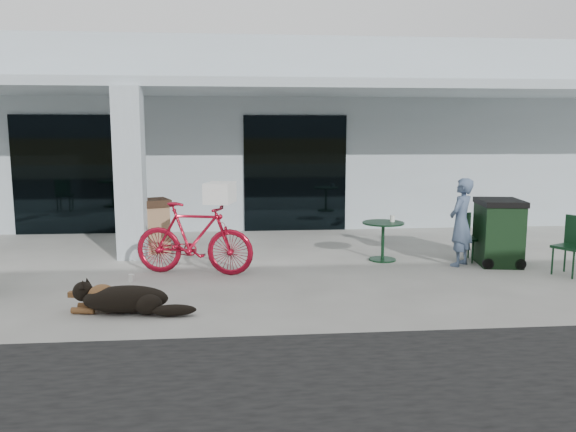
{
  "coord_description": "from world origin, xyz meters",
  "views": [
    {
      "loc": [
        0.44,
        -8.12,
        2.3
      ],
      "look_at": [
        1.23,
        0.59,
        1.0
      ],
      "focal_mm": 35.0,
      "sensor_mm": 36.0,
      "label": 1
    }
  ],
  "objects": [
    {
      "name": "person",
      "position": [
        4.29,
        1.16,
        0.77
      ],
      "size": [
        0.65,
        0.65,
        1.53
      ],
      "primitive_type": "imported",
      "rotation": [
        0.0,
        0.0,
        3.92
      ],
      "color": "#455674",
      "rests_on": "ground"
    },
    {
      "name": "wheeled_bin",
      "position": [
        5.0,
        1.2,
        0.57
      ],
      "size": [
        0.84,
        1.0,
        1.15
      ],
      "primitive_type": null,
      "rotation": [
        0.0,
        0.0,
        -0.16
      ],
      "color": "black",
      "rests_on": "ground"
    },
    {
      "name": "storefront_glass_right",
      "position": [
        1.8,
        4.98,
        1.35
      ],
      "size": [
        2.4,
        0.06,
        2.7
      ],
      "primitive_type": "cube",
      "color": "black",
      "rests_on": "ground"
    },
    {
      "name": "storefront_glass_left",
      "position": [
        -3.2,
        4.98,
        1.35
      ],
      "size": [
        2.8,
        0.06,
        2.7
      ],
      "primitive_type": "cube",
      "color": "black",
      "rests_on": "ground"
    },
    {
      "name": "cup_near_dog",
      "position": [
        -1.23,
        0.6,
        0.05
      ],
      "size": [
        0.1,
        0.1,
        0.11
      ],
      "primitive_type": "cylinder",
      "rotation": [
        0.0,
        0.0,
        0.1
      ],
      "color": "white",
      "rests_on": "ground"
    },
    {
      "name": "building",
      "position": [
        0.0,
        8.5,
        2.25
      ],
      "size": [
        22.0,
        7.0,
        4.5
      ],
      "primitive_type": "cube",
      "color": "#9FADB4",
      "rests_on": "ground"
    },
    {
      "name": "cafe_chair_far_b",
      "position": [
        5.8,
        0.33,
        0.48
      ],
      "size": [
        0.62,
        0.61,
        0.96
      ],
      "primitive_type": null,
      "rotation": [
        0.0,
        0.0,
        -1.09
      ],
      "color": "#12361E",
      "rests_on": "ground"
    },
    {
      "name": "trash_receptacle",
      "position": [
        -1.2,
        2.8,
        0.52
      ],
      "size": [
        0.79,
        0.79,
        1.03
      ],
      "primitive_type": null,
      "rotation": [
        0.0,
        0.0,
        0.39
      ],
      "color": "#886546",
      "rests_on": "ground"
    },
    {
      "name": "bicycle",
      "position": [
        -0.27,
        0.97,
        0.59
      ],
      "size": [
        2.05,
        1.02,
        1.19
      ],
      "primitive_type": "imported",
      "rotation": [
        0.0,
        0.0,
        1.33
      ],
      "color": "maroon",
      "rests_on": "ground"
    },
    {
      "name": "laundry_basket",
      "position": [
        0.16,
        0.86,
        1.35
      ],
      "size": [
        0.53,
        0.64,
        0.33
      ],
      "primitive_type": "cube",
      "rotation": [
        0.0,
        0.0,
        1.33
      ],
      "color": "white",
      "rests_on": "bicycle"
    },
    {
      "name": "dog",
      "position": [
        -1.01,
        -1.0,
        0.21
      ],
      "size": [
        1.3,
        0.62,
        0.42
      ],
      "primitive_type": null,
      "rotation": [
        0.0,
        0.0,
        -0.17
      ],
      "color": "black",
      "rests_on": "ground"
    },
    {
      "name": "overhang",
      "position": [
        0.0,
        3.6,
        3.21
      ],
      "size": [
        22.0,
        2.8,
        0.18
      ],
      "primitive_type": "cube",
      "color": "#9FADB4",
      "rests_on": "column"
    },
    {
      "name": "cafe_table_far",
      "position": [
        3.06,
        1.67,
        0.35
      ],
      "size": [
        0.97,
        0.97,
        0.7
      ],
      "primitive_type": null,
      "rotation": [
        0.0,
        0.0,
        -0.37
      ],
      "color": "#12361E",
      "rests_on": "ground"
    },
    {
      "name": "column",
      "position": [
        -1.5,
        2.3,
        1.56
      ],
      "size": [
        0.5,
        0.5,
        3.12
      ],
      "primitive_type": "cube",
      "color": "#9FADB4",
      "rests_on": "ground"
    },
    {
      "name": "cup_on_table",
      "position": [
        3.23,
        1.71,
        0.76
      ],
      "size": [
        0.11,
        0.11,
        0.12
      ],
      "primitive_type": "cylinder",
      "rotation": [
        0.0,
        0.0,
        -0.37
      ],
      "color": "white",
      "rests_on": "cafe_table_far"
    },
    {
      "name": "ground",
      "position": [
        0.0,
        0.0,
        0.0
      ],
      "size": [
        80.0,
        80.0,
        0.0
      ],
      "primitive_type": "plane",
      "color": "#BBB9B0",
      "rests_on": "ground"
    },
    {
      "name": "cafe_chair_far_a",
      "position": [
        4.64,
        1.5,
        0.43
      ],
      "size": [
        0.55,
        0.56,
        0.85
      ],
      "primitive_type": null,
      "rotation": [
        0.0,
        0.0,
        0.54
      ],
      "color": "#12361E",
      "rests_on": "ground"
    }
  ]
}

